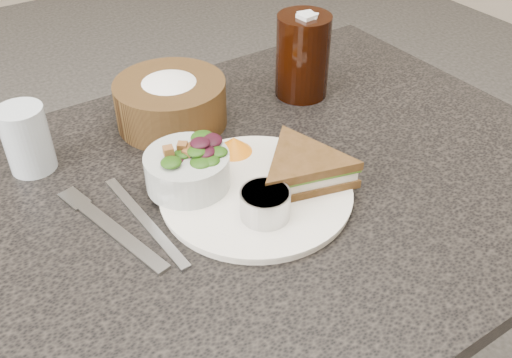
{
  "coord_description": "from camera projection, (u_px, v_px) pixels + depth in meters",
  "views": [
    {
      "loc": [
        -0.33,
        -0.53,
        1.25
      ],
      "look_at": [
        0.0,
        -0.03,
        0.78
      ],
      "focal_mm": 40.0,
      "sensor_mm": 36.0,
      "label": 1
    }
  ],
  "objects": [
    {
      "name": "dining_table",
      "position": [
        248.0,
        349.0,
        1.03
      ],
      "size": [
        1.0,
        0.7,
        0.75
      ],
      "primitive_type": "cube",
      "color": "black",
      "rests_on": "floor"
    },
    {
      "name": "dinner_plate",
      "position": [
        256.0,
        193.0,
        0.78
      ],
      "size": [
        0.26,
        0.26,
        0.01
      ],
      "primitive_type": "cylinder",
      "color": "white",
      "rests_on": "dining_table"
    },
    {
      "name": "sandwich",
      "position": [
        303.0,
        168.0,
        0.78
      ],
      "size": [
        0.2,
        0.2,
        0.04
      ],
      "primitive_type": null,
      "rotation": [
        0.0,
        0.0,
        -0.26
      ],
      "color": "brown",
      "rests_on": "dinner_plate"
    },
    {
      "name": "salad_bowl",
      "position": [
        187.0,
        165.0,
        0.76
      ],
      "size": [
        0.14,
        0.14,
        0.07
      ],
      "primitive_type": null,
      "rotation": [
        0.0,
        0.0,
        0.19
      ],
      "color": "#ADB3B1",
      "rests_on": "dinner_plate"
    },
    {
      "name": "dressing_ramekin",
      "position": [
        265.0,
        204.0,
        0.72
      ],
      "size": [
        0.07,
        0.07,
        0.04
      ],
      "primitive_type": "cylinder",
      "rotation": [
        0.0,
        0.0,
        -0.07
      ],
      "color": "#ABACAC",
      "rests_on": "dinner_plate"
    },
    {
      "name": "orange_wedge",
      "position": [
        234.0,
        145.0,
        0.84
      ],
      "size": [
        0.06,
        0.06,
        0.02
      ],
      "primitive_type": "cone",
      "rotation": [
        0.0,
        0.0,
        0.15
      ],
      "color": "orange",
      "rests_on": "dinner_plate"
    },
    {
      "name": "fork",
      "position": [
        117.0,
        232.0,
        0.72
      ],
      "size": [
        0.06,
        0.19,
        0.01
      ],
      "primitive_type": "cube",
      "rotation": [
        0.0,
        0.0,
        0.23
      ],
      "color": "#979797",
      "rests_on": "dining_table"
    },
    {
      "name": "knife",
      "position": [
        145.0,
        221.0,
        0.74
      ],
      "size": [
        0.02,
        0.21,
        0.0
      ],
      "primitive_type": "cube",
      "rotation": [
        0.0,
        0.0,
        0.05
      ],
      "color": "#B3B5B9",
      "rests_on": "dining_table"
    },
    {
      "name": "bread_basket",
      "position": [
        170.0,
        95.0,
        0.9
      ],
      "size": [
        0.22,
        0.22,
        0.1
      ],
      "primitive_type": null,
      "rotation": [
        0.0,
        0.0,
        0.28
      ],
      "color": "#543B1C",
      "rests_on": "dining_table"
    },
    {
      "name": "cola_glass",
      "position": [
        303.0,
        53.0,
        0.96
      ],
      "size": [
        0.09,
        0.09,
        0.15
      ],
      "primitive_type": null,
      "rotation": [
        0.0,
        0.0,
        0.04
      ],
      "color": "black",
      "rests_on": "dining_table"
    },
    {
      "name": "water_glass",
      "position": [
        27.0,
        139.0,
        0.8
      ],
      "size": [
        0.09,
        0.09,
        0.1
      ],
      "primitive_type": "cylinder",
      "rotation": [
        0.0,
        0.0,
        0.42
      ],
      "color": "silver",
      "rests_on": "dining_table"
    }
  ]
}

